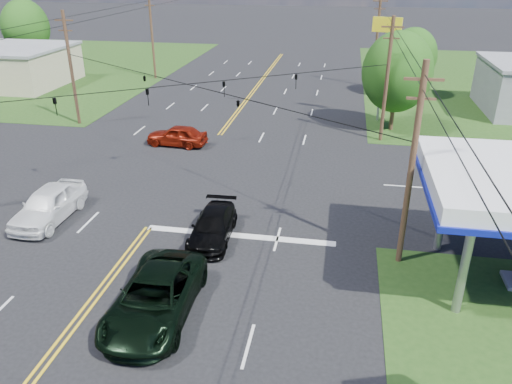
% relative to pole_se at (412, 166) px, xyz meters
% --- Properties ---
extents(ground, '(280.00, 280.00, 0.00)m').
position_rel_pole_se_xyz_m(ground, '(-13.00, 9.00, -4.92)').
color(ground, black).
rests_on(ground, ground).
extents(grass_nw, '(46.00, 48.00, 0.03)m').
position_rel_pole_se_xyz_m(grass_nw, '(-48.00, 41.00, -4.92)').
color(grass_nw, '#204114').
rests_on(grass_nw, ground).
extents(stop_bar, '(10.00, 0.50, 0.02)m').
position_rel_pole_se_xyz_m(stop_bar, '(-8.00, 1.00, -4.92)').
color(stop_bar, silver).
rests_on(stop_bar, ground).
extents(pole_se, '(1.60, 0.28, 9.50)m').
position_rel_pole_se_xyz_m(pole_se, '(0.00, 0.00, 0.00)').
color(pole_se, '#48301E').
rests_on(pole_se, ground).
extents(pole_nw, '(1.60, 0.28, 9.50)m').
position_rel_pole_se_xyz_m(pole_nw, '(-26.00, 18.00, 0.00)').
color(pole_nw, '#48301E').
rests_on(pole_nw, ground).
extents(pole_ne, '(1.60, 0.28, 9.50)m').
position_rel_pole_se_xyz_m(pole_ne, '(0.00, 18.00, 0.00)').
color(pole_ne, '#48301E').
rests_on(pole_ne, ground).
extents(pole_left_far, '(1.60, 0.28, 10.00)m').
position_rel_pole_se_xyz_m(pole_left_far, '(-26.00, 37.00, 0.25)').
color(pole_left_far, '#48301E').
rests_on(pole_left_far, ground).
extents(pole_right_far, '(1.60, 0.28, 10.00)m').
position_rel_pole_se_xyz_m(pole_right_far, '(0.00, 37.00, 0.25)').
color(pole_right_far, '#48301E').
rests_on(pole_right_far, ground).
extents(span_wire_signals, '(26.00, 18.00, 1.13)m').
position_rel_pole_se_xyz_m(span_wire_signals, '(-13.00, 9.00, 1.08)').
color(span_wire_signals, black).
rests_on(span_wire_signals, ground).
extents(power_lines, '(26.04, 100.00, 0.64)m').
position_rel_pole_se_xyz_m(power_lines, '(-13.00, 7.00, 3.68)').
color(power_lines, black).
rests_on(power_lines, ground).
extents(tree_right_a, '(5.70, 5.70, 8.18)m').
position_rel_pole_se_xyz_m(tree_right_a, '(1.00, 21.00, -0.05)').
color(tree_right_a, '#48301E').
rests_on(tree_right_a, ground).
extents(tree_right_b, '(4.94, 4.94, 7.09)m').
position_rel_pole_se_xyz_m(tree_right_b, '(3.50, 33.00, -0.70)').
color(tree_right_b, '#48301E').
rests_on(tree_right_b, ground).
extents(tree_far_l, '(6.08, 6.08, 8.72)m').
position_rel_pole_se_xyz_m(tree_far_l, '(-45.00, 41.00, 0.28)').
color(tree_far_l, '#48301E').
rests_on(tree_far_l, ground).
extents(pickup_dkgreen, '(3.06, 6.44, 1.78)m').
position_rel_pole_se_xyz_m(pickup_dkgreen, '(-10.00, -5.87, -4.03)').
color(pickup_dkgreen, black).
rests_on(pickup_dkgreen, ground).
extents(suv_black, '(2.15, 4.93, 1.41)m').
position_rel_pole_se_xyz_m(suv_black, '(-9.28, 0.50, -4.21)').
color(suv_black, black).
rests_on(suv_black, ground).
extents(pickup_white, '(2.24, 5.47, 1.86)m').
position_rel_pole_se_xyz_m(pickup_white, '(-18.70, 0.97, -3.99)').
color(pickup_white, white).
rests_on(pickup_white, ground).
extents(sedan_red, '(4.79, 2.17, 1.59)m').
position_rel_pole_se_xyz_m(sedan_red, '(-15.65, 14.02, -4.12)').
color(sedan_red, maroon).
rests_on(sedan_red, ground).
extents(polesign_ne, '(2.42, 0.86, 8.85)m').
position_rel_pole_se_xyz_m(polesign_ne, '(-0.00, 23.59, 2.09)').
color(polesign_ne, '#A5A5AA').
rests_on(polesign_ne, ground).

